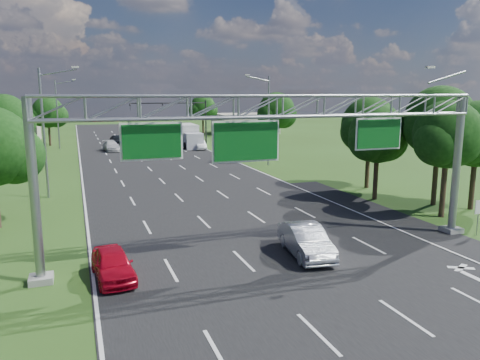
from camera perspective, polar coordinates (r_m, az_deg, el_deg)
name	(u,v)px	position (r m, az deg, el deg)	size (l,w,h in m)	color
ground	(191,188)	(40.91, -6.02, -0.97)	(220.00, 220.00, 0.00)	#294815
road	(191,188)	(40.91, -6.02, -0.97)	(18.00, 180.00, 0.02)	black
road_flare	(410,225)	(31.19, 20.06, -5.21)	(3.00, 30.00, 0.02)	black
sign_gantry	(281,119)	(23.12, 5.04, 7.45)	(23.50, 1.00, 9.56)	gray
regulatory_sign	(479,210)	(30.18, 27.11, -3.30)	(0.60, 0.08, 2.10)	gray
traffic_signal	(184,112)	(75.94, -6.79, 8.23)	(12.21, 0.24, 7.00)	black
streetlight_l_near	(46,127)	(39.16, -22.57, 6.01)	(2.97, 0.22, 10.16)	gray
streetlight_l_far	(59,111)	(74.09, -21.25, 7.86)	(2.97, 0.22, 10.16)	gray
streetlight_r_mid	(267,116)	(53.20, 3.30, 7.78)	(2.97, 0.22, 10.16)	gray
tree_cluster_right	(419,132)	(37.15, 21.02, 5.51)	(9.91, 14.60, 8.68)	#2D2116
tree_verge_lb	(6,120)	(54.54, -26.66, 6.58)	(5.76, 4.80, 8.06)	#2D2116
tree_verge_lc	(49,114)	(79.20, -22.30, 7.48)	(5.76, 4.80, 7.62)	#2D2116
tree_verge_rd	(277,112)	(62.46, 4.52, 8.22)	(5.76, 4.80, 8.28)	#2D2116
tree_verge_re	(203,109)	(90.17, -4.51, 8.64)	(5.76, 4.80, 7.84)	#2D2116
building_right	(245,123)	(97.08, 0.62, 6.92)	(12.00, 9.00, 4.00)	#9E9584
red_coupe	(113,264)	(21.75, -15.26, -9.85)	(1.61, 4.00, 1.36)	#B8081D
silver_sedan	(306,241)	(24.08, 8.04, -7.32)	(1.65, 4.74, 1.56)	#B4B9C1
car_queue_a	(111,146)	(69.25, -15.41, 4.01)	(1.97, 4.85, 1.41)	silver
car_queue_b	(150,143)	(73.26, -10.89, 4.46)	(2.02, 4.38, 1.22)	black
car_queue_c	(117,140)	(77.10, -14.78, 4.74)	(1.89, 4.70, 1.60)	black
car_queue_d	(200,145)	(69.01, -4.89, 4.29)	(1.40, 4.03, 1.33)	white
box_truck	(188,136)	(72.48, -6.34, 5.34)	(2.86, 9.11, 3.42)	silver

